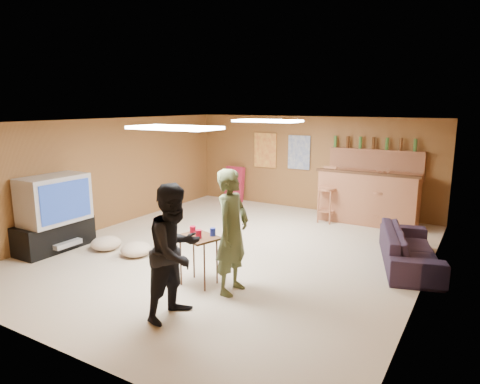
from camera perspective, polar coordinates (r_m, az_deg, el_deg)
The scene contains 32 objects.
ground at distance 7.41m, azimuth -0.79°, elevation -7.86°, with size 7.00×7.00×0.00m, color #BBA78F.
ceiling at distance 6.99m, azimuth -0.85°, elevation 9.39°, with size 6.00×7.00×0.02m, color silver.
wall_back at distance 10.23m, azimuth 9.47°, elevation 3.77°, with size 6.00×0.02×2.20m, color brown.
wall_front at distance 4.61m, azimuth -24.31°, elevation -6.80°, with size 6.00×0.02×2.20m, color brown.
wall_left at distance 9.03m, azimuth -17.30°, elevation 2.36°, with size 0.02×7.00×2.20m, color brown.
wall_right at distance 6.15m, azimuth 23.79°, elevation -2.29°, with size 0.02×7.00×2.20m, color brown.
tv_stand at distance 8.09m, azimuth -23.47°, elevation -5.32°, with size 0.55×1.30×0.50m, color black.
dvd_box at distance 7.94m, azimuth -22.47°, elevation -6.29°, with size 0.35×0.50×0.08m, color #B2B2B7.
tv_body at distance 7.88m, azimuth -23.55°, elevation -0.88°, with size 0.60×1.10×0.80m, color #B2B2B7.
tv_screen at distance 7.63m, azimuth -22.18°, elevation -1.15°, with size 0.02×0.95×0.65m, color navy.
bar_counter at distance 9.37m, azimuth 16.70°, elevation -0.71°, with size 2.00×0.60×1.10m, color brown.
bar_lip at distance 9.03m, azimuth 16.51°, elevation 2.40°, with size 2.10×0.12×0.05m, color #3A2112.
bar_shelf at distance 9.65m, azimuth 17.69°, elevation 5.30°, with size 2.00×0.18×0.05m, color brown.
bar_backing at distance 9.71m, azimuth 17.61°, elevation 3.55°, with size 2.00×0.14×0.60m, color brown.
poster_left at distance 10.65m, azimuth 3.39°, elevation 5.57°, with size 0.60×0.03×0.85m, color #BF3F26.
poster_right at distance 10.28m, azimuth 7.88°, elevation 5.25°, with size 0.55×0.03×0.80m, color #334C99.
folding_chair_stack at distance 11.03m, azimuth -0.74°, elevation 1.07°, with size 0.50×0.14×0.90m, color #A91F3A.
ceiling_panel_front at distance 5.77m, azimuth -8.73°, elevation 8.47°, with size 1.20×0.60×0.04m, color white.
ceiling_panel_back at distance 8.04m, azimuth 3.68°, elevation 9.45°, with size 1.20×0.60×0.04m, color white.
person_olive at distance 5.63m, azimuth -1.06°, elevation -5.33°, with size 0.61×0.40×1.66m, color #495330.
person_black at distance 5.05m, azimuth -8.62°, elevation -7.83°, with size 0.78×0.61×1.61m, color black.
sofa at distance 7.19m, azimuth 21.70°, elevation -6.97°, with size 1.94×0.76×0.57m, color black.
tray_table at distance 6.03m, azimuth -5.50°, elevation -9.07°, with size 0.54×0.43×0.70m, color #3A2112.
cup_red_near at distance 5.99m, azimuth -6.32°, elevation -5.10°, with size 0.08×0.08×0.12m, color #A80B29.
cup_red_far at distance 5.81m, azimuth -5.54°, elevation -5.62°, with size 0.08×0.08×0.11m, color #A80B29.
cup_blue at distance 5.90m, azimuth -3.65°, elevation -5.34°, with size 0.08×0.08×0.11m, color navy.
bar_stool_left at distance 9.21m, azimuth 11.47°, elevation -0.44°, with size 0.37×0.37×1.17m, color brown, non-canonical shape.
bar_stool_right at distance 9.15m, azimuth 18.11°, elevation -0.58°, with size 0.40×0.40×1.26m, color brown, non-canonical shape.
cushion_near_tv at distance 7.36m, azimuth -13.70°, elevation -7.43°, with size 0.51×0.51×0.23m, color tan.
cushion_mid at distance 7.33m, azimuth -9.61°, elevation -7.43°, with size 0.44×0.44×0.20m, color tan.
cushion_far at distance 7.80m, azimuth -17.41°, elevation -6.52°, with size 0.51×0.51×0.23m, color tan.
bottle_row at distance 9.63m, azimuth 17.37°, elevation 6.24°, with size 1.76×0.08×0.26m, color #3F7233, non-canonical shape.
Camera 1 is at (3.65, -5.96, 2.48)m, focal length 32.00 mm.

